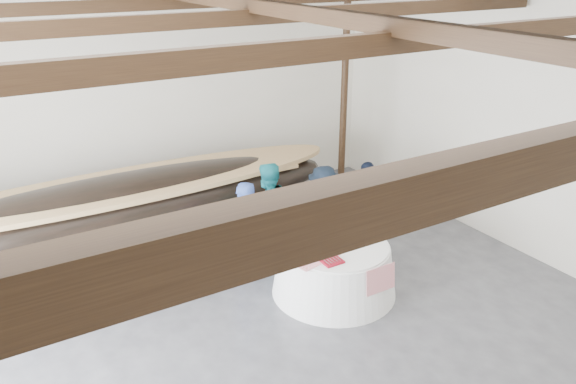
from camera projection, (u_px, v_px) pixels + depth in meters
floor at (316, 378)px, 7.08m from camera, size 10.00×12.00×0.01m
wall_back at (148, 104)px, 10.95m from camera, size 10.00×0.02×4.50m
ceiling at (325, 3)px, 5.34m from camera, size 10.00×12.00×0.01m
pavilion_structure at (285, 46)px, 6.13m from camera, size 9.80×11.76×4.50m
longboat_display at (122, 207)px, 9.57m from camera, size 8.07×1.61×1.51m
banquet_table at (334, 268)px, 8.76m from camera, size 1.95×1.95×0.83m
tabletop_items at (328, 233)px, 8.64m from camera, size 1.88×0.99×0.40m
guest_woman_blue at (244, 232)px, 8.94m from camera, size 0.72×0.58×1.71m
guest_woman_teal at (267, 212)px, 9.60m from camera, size 0.95×0.79×1.75m
guest_man_left at (323, 208)px, 9.95m from camera, size 1.10×0.75×1.57m
guest_man_right at (367, 203)px, 10.12m from camera, size 0.94×0.40×1.59m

